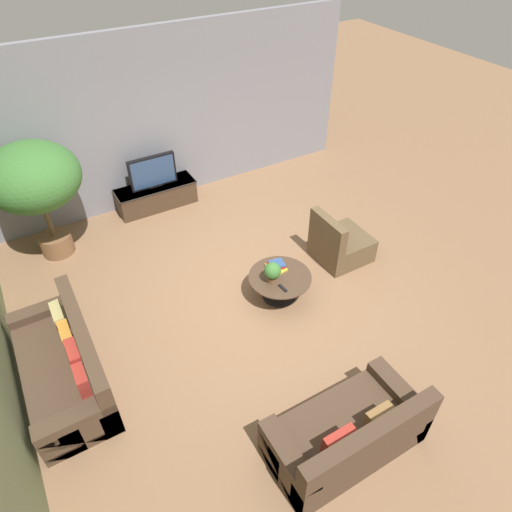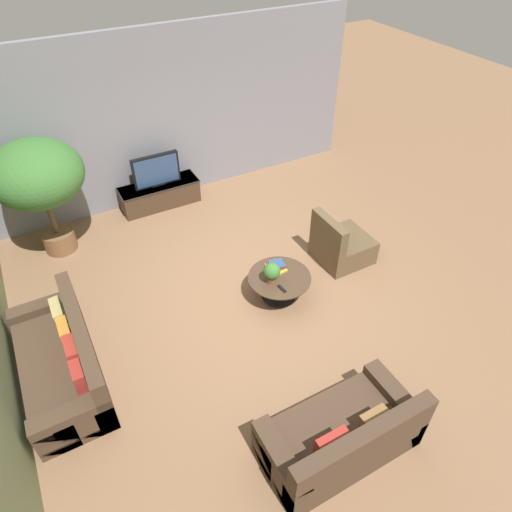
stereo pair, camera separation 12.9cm
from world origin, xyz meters
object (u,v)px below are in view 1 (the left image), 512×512
(television, at_px, (153,172))
(armchair_wicker, at_px, (339,244))
(couch_near_entry, at_px, (347,434))
(potted_palm_tall, at_px, (34,180))
(potted_plant_tabletop, at_px, (272,272))
(couch_by_wall, at_px, (66,366))
(media_console, at_px, (157,195))
(coffee_table, at_px, (280,282))

(television, height_order, armchair_wicker, television)
(television, distance_m, couch_near_entry, 5.46)
(television, bearing_deg, couch_near_entry, -89.23)
(potted_palm_tall, xyz_separation_m, potted_plant_tabletop, (2.44, -2.70, -0.79))
(couch_by_wall, relative_size, potted_plant_tabletop, 6.32)
(media_console, distance_m, coffee_table, 3.21)
(armchair_wicker, bearing_deg, media_console, 34.70)
(coffee_table, height_order, couch_near_entry, couch_near_entry)
(couch_near_entry, bearing_deg, television, -89.23)
(television, xyz_separation_m, potted_palm_tall, (-1.89, -0.45, 0.63))
(television, distance_m, couch_by_wall, 3.87)
(couch_by_wall, height_order, couch_near_entry, same)
(couch_by_wall, height_order, armchair_wicker, armchair_wicker)
(potted_plant_tabletop, bearing_deg, media_console, 100.03)
(media_console, xyz_separation_m, couch_near_entry, (0.07, -5.44, 0.05))
(television, distance_m, potted_palm_tall, 2.04)
(coffee_table, height_order, couch_by_wall, couch_by_wall)
(couch_by_wall, bearing_deg, coffee_table, 89.30)
(television, bearing_deg, media_console, 90.00)
(coffee_table, bearing_deg, couch_by_wall, 179.30)
(media_console, xyz_separation_m, television, (0.00, -0.00, 0.49))
(couch_by_wall, bearing_deg, television, 143.41)
(couch_by_wall, xyz_separation_m, couch_near_entry, (2.37, -2.35, -0.01))
(media_console, relative_size, couch_near_entry, 0.88)
(armchair_wicker, xyz_separation_m, potted_plant_tabletop, (-1.43, -0.28, 0.28))
(couch_by_wall, bearing_deg, potted_plant_tabletop, 88.88)
(television, relative_size, couch_near_entry, 0.51)
(coffee_table, bearing_deg, couch_near_entry, -105.14)
(couch_near_entry, height_order, armchair_wicker, armchair_wicker)
(coffee_table, relative_size, potted_plant_tabletop, 2.93)
(coffee_table, bearing_deg, media_console, 102.61)
(television, height_order, potted_plant_tabletop, television)
(couch_by_wall, relative_size, couch_near_entry, 1.18)
(couch_near_entry, relative_size, potted_plant_tabletop, 5.34)
(media_console, relative_size, television, 1.71)
(couch_by_wall, distance_m, couch_near_entry, 3.34)
(media_console, height_order, potted_palm_tall, potted_palm_tall)
(television, distance_m, coffee_table, 3.24)
(media_console, bearing_deg, television, -90.00)
(armchair_wicker, height_order, potted_plant_tabletop, armchair_wicker)
(coffee_table, xyz_separation_m, armchair_wicker, (1.28, 0.26, 0.00))
(media_console, distance_m, television, 0.49)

